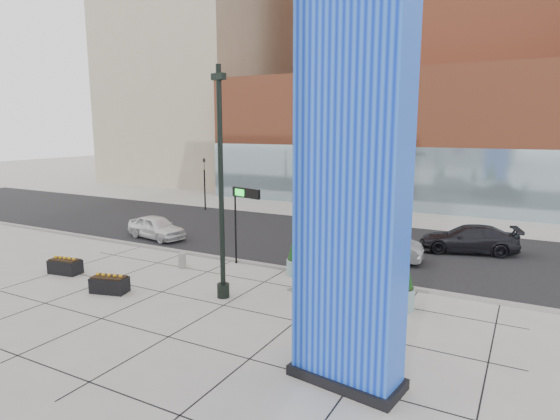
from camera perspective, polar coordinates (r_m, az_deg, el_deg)
The scene contains 20 objects.
ground at distance 19.06m, azimuth -7.64°, elevation -9.95°, with size 160.00×160.00×0.00m, color #9E9991.
street_asphalt at distance 27.42m, azimuth 4.70°, elevation -3.65°, with size 80.00×12.00×0.02m, color black.
curb_edge at distance 22.23m, azimuth -1.56°, elevation -6.77°, with size 80.00×0.30×0.12m, color gray.
tower_podium at distance 42.56m, azimuth 15.40°, elevation 8.36°, with size 34.00×10.00×11.00m, color #AC5232.
tower_glass_front at distance 38.09m, azimuth 13.55°, elevation 3.76°, with size 34.00×0.60×5.00m, color #8CA5B2.
building_beige_left at distance 61.63m, azimuth -9.20°, elevation 19.74°, with size 18.00×20.00×34.00m, color gray.
blue_pylon at distance 11.41m, azimuth 8.61°, elevation 0.76°, with size 3.06×1.70×9.67m.
lamp_post at distance 17.63m, azimuth -7.15°, elevation 0.42°, with size 0.58×0.48×8.71m.
public_art_sculpture at distance 18.33m, azimuth 4.32°, elevation -6.54°, with size 2.37×1.79×4.83m.
concrete_bollard at distance 22.45m, azimuth -11.85°, elevation -6.04°, with size 0.36×0.36×0.71m, color gray.
overhead_street_sign at distance 21.87m, azimuth -4.12°, elevation 1.37°, with size 1.73×0.63×3.73m.
round_planter_east at distance 17.47m, azimuth 14.37°, elevation -7.44°, with size 1.13×1.13×2.82m.
round_planter_mid at distance 18.66m, azimuth 9.81°, elevation -6.99°, with size 0.90×0.90×2.26m.
round_planter_west at distance 20.77m, azimuth 2.20°, elevation -4.74°, with size 1.01×1.01×2.52m.
box_planter_north at distance 20.00m, azimuth -20.07°, elevation -8.43°, with size 1.56×1.06×0.79m.
box_planter_south at distance 23.26m, azimuth -24.72°, elevation -6.17°, with size 1.52×0.91×0.79m.
car_white_west at distance 28.48m, azimuth -14.83°, elevation -2.07°, with size 1.60×3.97×1.35m, color white.
car_silver_mid at distance 23.64m, azimuth 11.46°, elevation -4.19°, with size 1.61×4.61×1.52m, color #97999E.
car_dark_east at distance 26.43m, azimuth 21.98°, elevation -3.32°, with size 2.01×4.93×1.43m, color black.
traffic_signal at distance 37.36m, azimuth -9.19°, elevation 3.48°, with size 0.15×0.18×4.10m.
Camera 1 is at (10.61, -14.44, 6.49)m, focal length 30.00 mm.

